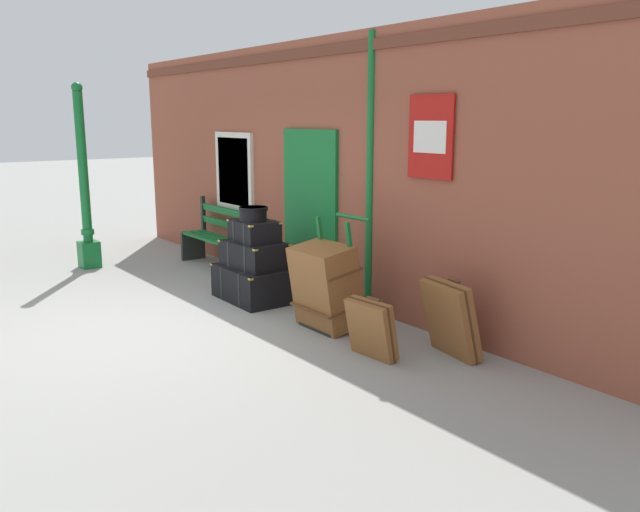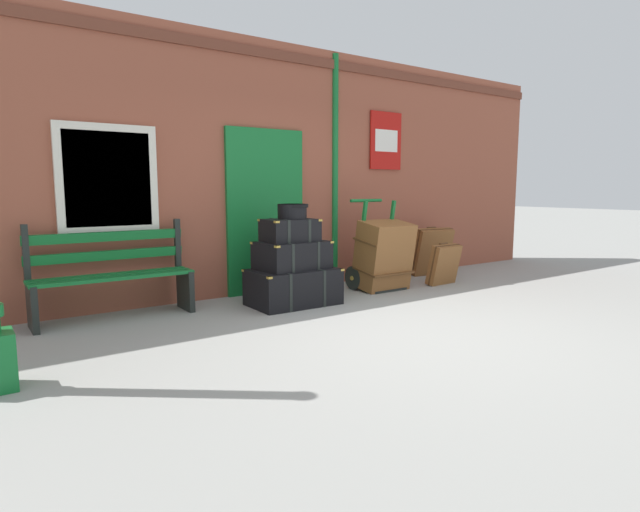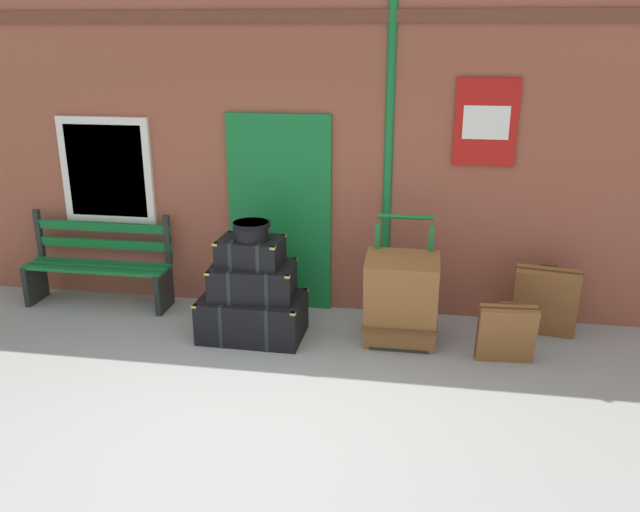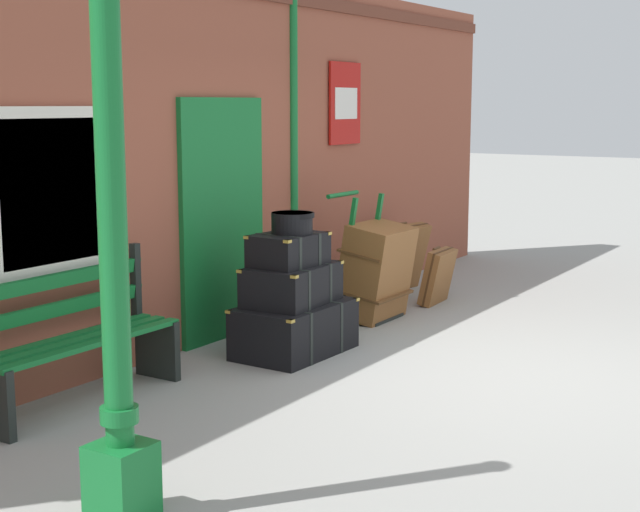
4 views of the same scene
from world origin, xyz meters
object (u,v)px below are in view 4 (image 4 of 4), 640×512
porters_trolley (360,289)px  steamer_trunk_middle (292,284)px  steamer_trunk_base (295,329)px  steamer_trunk_top (288,249)px  lamp_post (116,318)px  platform_bench (75,340)px  large_brown_trunk (376,271)px  suitcase_brown (438,276)px  round_hatbox (292,222)px  suitcase_tan (404,257)px

porters_trolley → steamer_trunk_middle: bearing=-173.0°
steamer_trunk_base → steamer_trunk_top: size_ratio=1.63×
lamp_post → platform_bench: 2.06m
porters_trolley → large_brown_trunk: bearing=-90.0°
lamp_post → suitcase_brown: size_ratio=4.65×
lamp_post → round_hatbox: bearing=19.0°
platform_bench → steamer_trunk_base: 1.97m
steamer_trunk_middle → steamer_trunk_base: bearing=-104.5°
steamer_trunk_middle → steamer_trunk_top: (-0.02, 0.02, 0.29)m
steamer_trunk_base → steamer_trunk_middle: (0.01, 0.03, 0.37)m
porters_trolley → suitcase_tan: (1.39, 0.25, 0.10)m
lamp_post → steamer_trunk_top: (3.06, 1.08, -0.16)m
steamer_trunk_top → round_hatbox: bearing=-52.1°
round_hatbox → suitcase_tan: bearing=8.7°
lamp_post → suitcase_tan: 6.13m
round_hatbox → porters_trolley: bearing=7.3°
platform_bench → round_hatbox: (1.89, -0.53, 0.66)m
suitcase_brown → round_hatbox: bearing=175.6°
lamp_post → platform_bench: bearing=53.2°
round_hatbox → steamer_trunk_middle: bearing=99.8°
round_hatbox → steamer_trunk_top: bearing=127.9°
suitcase_tan → large_brown_trunk: bearing=-163.1°
large_brown_trunk → suitcase_tan: large_brown_trunk is taller
steamer_trunk_base → suitcase_brown: bearing=-3.8°
suitcase_brown → platform_bench: bearing=170.6°
platform_bench → suitcase_brown: bearing=-9.4°
large_brown_trunk → suitcase_brown: 1.00m
platform_bench → lamp_post: bearing=-126.8°
round_hatbox → suitcase_brown: size_ratio=0.61×
steamer_trunk_base → large_brown_trunk: large_brown_trunk is taller
steamer_trunk_top → suitcase_tan: (2.85, 0.41, -0.50)m
steamer_trunk_middle → round_hatbox: size_ratio=2.35×
suitcase_tan → porters_trolley: bearing=-169.8°
lamp_post → porters_trolley: bearing=15.4°
platform_bench → porters_trolley: (3.33, -0.34, -0.17)m
steamer_trunk_top → round_hatbox: size_ratio=1.75×
platform_bench → round_hatbox: round_hatbox is taller
platform_bench → large_brown_trunk: platform_bench is taller
large_brown_trunk → steamer_trunk_top: bearing=179.5°
round_hatbox → large_brown_trunk: round_hatbox is taller
steamer_trunk_base → suitcase_brown: size_ratio=1.73×
steamer_trunk_base → porters_trolley: size_ratio=0.85×
steamer_trunk_top → suitcase_tan: size_ratio=0.83×
platform_bench → suitcase_tan: size_ratio=2.11×
steamer_trunk_middle → round_hatbox: round_hatbox is taller
platform_bench → porters_trolley: bearing=-5.9°
steamer_trunk_middle → steamer_trunk_top: steamer_trunk_top is taller
platform_bench → large_brown_trunk: bearing=-8.8°
steamer_trunk_top → porters_trolley: (1.46, 0.16, -0.60)m
porters_trolley → platform_bench: bearing=174.1°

